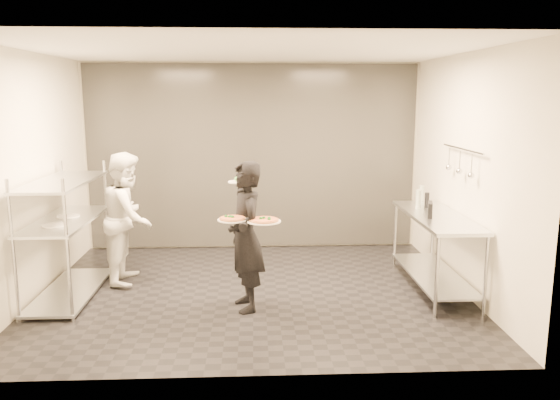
{
  "coord_description": "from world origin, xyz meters",
  "views": [
    {
      "loc": [
        0.03,
        -6.21,
        2.31
      ],
      "look_at": [
        0.32,
        0.08,
        1.1
      ],
      "focal_mm": 35.0,
      "sensor_mm": 36.0,
      "label": 1
    }
  ],
  "objects_px": {
    "pos_monitor": "(430,210)",
    "bottle_dark": "(427,200)",
    "pass_rack": "(66,232)",
    "prep_counter": "(435,239)",
    "pizza_plate_far": "(264,220)",
    "bottle_clear": "(422,194)",
    "pizza_plate_near": "(232,219)",
    "salad_plate": "(239,180)",
    "chef": "(128,217)",
    "bottle_green": "(418,199)",
    "waiter": "(246,237)"
  },
  "relations": [
    {
      "from": "chef",
      "to": "pizza_plate_far",
      "type": "height_order",
      "value": "chef"
    },
    {
      "from": "waiter",
      "to": "pizza_plate_far",
      "type": "distance_m",
      "value": 0.39
    },
    {
      "from": "pos_monitor",
      "to": "bottle_dark",
      "type": "relative_size",
      "value": 1.25
    },
    {
      "from": "bottle_clear",
      "to": "pizza_plate_near",
      "type": "bearing_deg",
      "value": -148.58
    },
    {
      "from": "prep_counter",
      "to": "chef",
      "type": "xyz_separation_m",
      "value": [
        -3.73,
        0.5,
        0.19
      ]
    },
    {
      "from": "bottle_clear",
      "to": "bottle_dark",
      "type": "height_order",
      "value": "bottle_clear"
    },
    {
      "from": "pos_monitor",
      "to": "bottle_clear",
      "type": "xyz_separation_m",
      "value": [
        0.18,
        0.91,
        0.02
      ]
    },
    {
      "from": "chef",
      "to": "pizza_plate_near",
      "type": "distance_m",
      "value": 1.81
    },
    {
      "from": "waiter",
      "to": "pos_monitor",
      "type": "bearing_deg",
      "value": 86.4
    },
    {
      "from": "prep_counter",
      "to": "pizza_plate_far",
      "type": "xyz_separation_m",
      "value": [
        -2.06,
        -0.75,
        0.42
      ]
    },
    {
      "from": "chef",
      "to": "waiter",
      "type": "bearing_deg",
      "value": -124.61
    },
    {
      "from": "pizza_plate_far",
      "to": "bottle_clear",
      "type": "xyz_separation_m",
      "value": [
        2.12,
        1.55,
        -0.02
      ]
    },
    {
      "from": "pos_monitor",
      "to": "bottle_green",
      "type": "bearing_deg",
      "value": 104.4
    },
    {
      "from": "pizza_plate_near",
      "to": "salad_plate",
      "type": "distance_m",
      "value": 0.57
    },
    {
      "from": "prep_counter",
      "to": "bottle_clear",
      "type": "bearing_deg",
      "value": 85.73
    },
    {
      "from": "prep_counter",
      "to": "bottle_dark",
      "type": "height_order",
      "value": "bottle_dark"
    },
    {
      "from": "bottle_dark",
      "to": "chef",
      "type": "bearing_deg",
      "value": 178.83
    },
    {
      "from": "chef",
      "to": "bottle_clear",
      "type": "relative_size",
      "value": 7.5
    },
    {
      "from": "chef",
      "to": "bottle_green",
      "type": "bearing_deg",
      "value": -91.71
    },
    {
      "from": "pizza_plate_far",
      "to": "bottle_green",
      "type": "distance_m",
      "value": 2.28
    },
    {
      "from": "bottle_dark",
      "to": "bottle_green",
      "type": "bearing_deg",
      "value": -175.29
    },
    {
      "from": "pos_monitor",
      "to": "chef",
      "type": "bearing_deg",
      "value": -173.06
    },
    {
      "from": "prep_counter",
      "to": "bottle_green",
      "type": "bearing_deg",
      "value": 103.71
    },
    {
      "from": "salad_plate",
      "to": "prep_counter",
      "type": "bearing_deg",
      "value": 5.91
    },
    {
      "from": "pizza_plate_far",
      "to": "bottle_green",
      "type": "xyz_separation_m",
      "value": [
        1.96,
        1.16,
        -0.01
      ]
    },
    {
      "from": "chef",
      "to": "pizza_plate_near",
      "type": "bearing_deg",
      "value": -131.93
    },
    {
      "from": "chef",
      "to": "salad_plate",
      "type": "distance_m",
      "value": 1.69
    },
    {
      "from": "pass_rack",
      "to": "pizza_plate_near",
      "type": "xyz_separation_m",
      "value": [
        1.94,
        -0.69,
        0.29
      ]
    },
    {
      "from": "pizza_plate_far",
      "to": "bottle_clear",
      "type": "relative_size",
      "value": 1.61
    },
    {
      "from": "pass_rack",
      "to": "bottle_clear",
      "type": "height_order",
      "value": "pass_rack"
    },
    {
      "from": "waiter",
      "to": "bottle_green",
      "type": "distance_m",
      "value": 2.35
    },
    {
      "from": "waiter",
      "to": "bottle_clear",
      "type": "bearing_deg",
      "value": 105.31
    },
    {
      "from": "pizza_plate_near",
      "to": "pos_monitor",
      "type": "bearing_deg",
      "value": 14.47
    },
    {
      "from": "prep_counter",
      "to": "salad_plate",
      "type": "relative_size",
      "value": 7.15
    },
    {
      "from": "pass_rack",
      "to": "bottle_dark",
      "type": "bearing_deg",
      "value": 5.59
    },
    {
      "from": "bottle_clear",
      "to": "waiter",
      "type": "bearing_deg",
      "value": -150.53
    },
    {
      "from": "chef",
      "to": "bottle_clear",
      "type": "xyz_separation_m",
      "value": [
        3.79,
        0.3,
        0.21
      ]
    },
    {
      "from": "prep_counter",
      "to": "bottle_dark",
      "type": "bearing_deg",
      "value": 88.46
    },
    {
      "from": "bottle_dark",
      "to": "waiter",
      "type": "bearing_deg",
      "value": -157.69
    },
    {
      "from": "pizza_plate_near",
      "to": "bottle_clear",
      "type": "xyz_separation_m",
      "value": [
        2.45,
        1.49,
        -0.03
      ]
    },
    {
      "from": "pass_rack",
      "to": "prep_counter",
      "type": "bearing_deg",
      "value": 0.03
    },
    {
      "from": "pizza_plate_near",
      "to": "bottle_dark",
      "type": "xyz_separation_m",
      "value": [
        2.4,
        1.12,
        -0.04
      ]
    },
    {
      "from": "waiter",
      "to": "bottle_clear",
      "type": "xyz_separation_m",
      "value": [
        2.31,
        1.31,
        0.21
      ]
    },
    {
      "from": "pass_rack",
      "to": "chef",
      "type": "distance_m",
      "value": 0.78
    },
    {
      "from": "pass_rack",
      "to": "prep_counter",
      "type": "distance_m",
      "value": 4.33
    },
    {
      "from": "prep_counter",
      "to": "pizza_plate_near",
      "type": "bearing_deg",
      "value": -163.78
    },
    {
      "from": "bottle_green",
      "to": "bottle_dark",
      "type": "xyz_separation_m",
      "value": [
        0.11,
        0.01,
        -0.02
      ]
    },
    {
      "from": "pizza_plate_far",
      "to": "waiter",
      "type": "bearing_deg",
      "value": 128.54
    },
    {
      "from": "bottle_green",
      "to": "pizza_plate_near",
      "type": "bearing_deg",
      "value": -154.15
    },
    {
      "from": "bottle_green",
      "to": "bottle_clear",
      "type": "distance_m",
      "value": 0.42
    }
  ]
}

